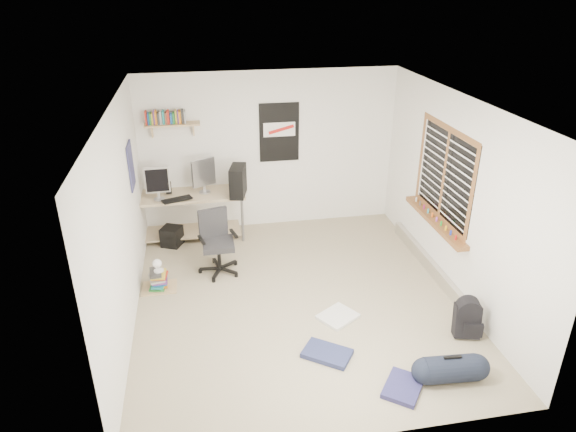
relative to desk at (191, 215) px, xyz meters
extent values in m
cube|color=gray|center=(1.30, -2.00, -0.37)|extent=(4.00, 4.50, 0.01)
cube|color=white|center=(1.30, -2.00, 2.14)|extent=(4.00, 4.50, 0.01)
cube|color=silver|center=(1.30, 0.25, 0.89)|extent=(4.00, 0.01, 2.50)
cube|color=silver|center=(-0.71, -2.00, 0.89)|extent=(0.01, 4.50, 2.50)
cube|color=silver|center=(3.30, -2.00, 0.89)|extent=(0.01, 4.50, 2.50)
cube|color=tan|center=(0.00, 0.00, 0.00)|extent=(1.82, 1.24, 0.76)
cube|color=#B8B7BD|center=(-0.43, -0.21, 0.59)|extent=(0.36, 0.10, 0.39)
cube|color=#B2B2B7|center=(0.24, -0.05, 0.61)|extent=(0.38, 0.27, 0.42)
cube|color=black|center=(0.74, -0.28, 0.62)|extent=(0.30, 0.47, 0.45)
cube|color=black|center=(-0.17, -0.31, 0.41)|extent=(0.46, 0.29, 0.02)
cube|color=black|center=(-0.29, 0.00, 0.49)|extent=(0.09, 0.09, 0.17)
cube|color=black|center=(0.71, -0.19, 0.49)|extent=(0.12, 0.12, 0.19)
cube|color=#252527|center=(0.37, -1.16, 0.12)|extent=(0.71, 0.71, 0.89)
cube|color=tan|center=(-0.15, 0.14, 1.42)|extent=(0.80, 0.22, 0.24)
cube|color=black|center=(1.45, 0.23, 1.19)|extent=(0.62, 0.03, 0.92)
cube|color=navy|center=(-0.69, -0.80, 1.14)|extent=(0.02, 0.42, 0.60)
cube|color=brown|center=(3.25, -1.70, 1.08)|extent=(0.10, 1.50, 1.26)
cube|color=#B7B2A8|center=(3.25, -1.70, -0.28)|extent=(0.08, 2.50, 0.18)
cube|color=black|center=(3.05, -3.07, -0.16)|extent=(0.33, 0.30, 0.38)
cylinder|color=black|center=(2.54, -3.72, -0.22)|extent=(0.30, 0.30, 0.55)
cube|color=silver|center=(1.70, -2.50, -0.34)|extent=(0.56, 0.54, 0.04)
cube|color=#22284D|center=(1.40, -3.14, -0.33)|extent=(0.60, 0.56, 0.06)
cube|color=navy|center=(2.03, -3.76, -0.34)|extent=(0.54, 0.56, 0.06)
cube|color=olive|center=(-0.45, -1.44, -0.21)|extent=(0.51, 0.44, 0.31)
cube|color=silver|center=(-0.43, -1.46, 0.02)|extent=(0.20, 0.25, 0.21)
cube|color=black|center=(-0.30, -0.24, -0.22)|extent=(0.36, 0.36, 0.31)
camera|label=1|loc=(0.20, -7.39, 3.38)|focal=32.00mm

